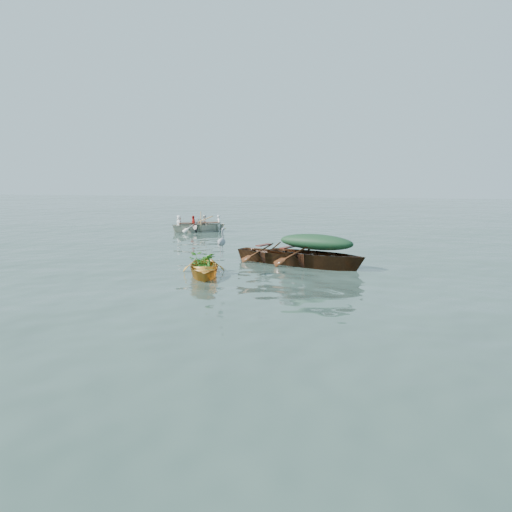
# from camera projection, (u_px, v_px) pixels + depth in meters

# --- Properties ---
(ground) EXTENTS (140.00, 140.00, 0.00)m
(ground) POSITION_uv_depth(u_px,v_px,m) (202.00, 287.00, 13.55)
(ground) COLOR #354B42
(ground) RESTS_ON ground
(yellow_dinghy) EXTENTS (2.37, 3.34, 0.82)m
(yellow_dinghy) POSITION_uv_depth(u_px,v_px,m) (204.00, 276.00, 15.15)
(yellow_dinghy) COLOR orange
(yellow_dinghy) RESTS_ON ground
(green_tarp_boat) EXTENTS (5.07, 2.90, 1.16)m
(green_tarp_boat) POSITION_uv_depth(u_px,v_px,m) (315.00, 267.00, 16.65)
(green_tarp_boat) COLOR #4C2611
(green_tarp_boat) RESTS_ON ground
(open_wooden_boat) EXTENTS (4.40, 2.76, 0.97)m
(open_wooden_boat) POSITION_uv_depth(u_px,v_px,m) (275.00, 263.00, 17.49)
(open_wooden_boat) COLOR #4E2B13
(open_wooden_boat) RESTS_ON ground
(rowed_boat) EXTENTS (4.19, 3.25, 0.98)m
(rowed_boat) POSITION_uv_depth(u_px,v_px,m) (199.00, 232.00, 27.95)
(rowed_boat) COLOR white
(rowed_boat) RESTS_ON ground
(green_tarp_cover) EXTENTS (2.79, 1.60, 0.52)m
(green_tarp_cover) POSITION_uv_depth(u_px,v_px,m) (316.00, 242.00, 16.52)
(green_tarp_cover) COLOR #16371F
(green_tarp_cover) RESTS_ON green_tarp_boat
(thwart_benches) EXTENTS (2.25, 1.50, 0.04)m
(thwart_benches) POSITION_uv_depth(u_px,v_px,m) (276.00, 248.00, 17.42)
(thwart_benches) COLOR #501A12
(thwart_benches) RESTS_ON open_wooden_boat
(heron) EXTENTS (0.41, 0.48, 0.92)m
(heron) POSITION_uv_depth(u_px,v_px,m) (222.00, 247.00, 15.13)
(heron) COLOR #93959B
(heron) RESTS_ON yellow_dinghy
(dinghy_weeds) EXTENTS (0.98, 1.10, 0.60)m
(dinghy_weeds) POSITION_uv_depth(u_px,v_px,m) (204.00, 250.00, 15.59)
(dinghy_weeds) COLOR #336E1C
(dinghy_weeds) RESTS_ON yellow_dinghy
(rowers) EXTENTS (3.06, 2.49, 0.76)m
(rowers) POSITION_uv_depth(u_px,v_px,m) (199.00, 216.00, 27.82)
(rowers) COLOR white
(rowers) RESTS_ON rowed_boat
(oars) EXTENTS (1.88, 2.52, 0.06)m
(oars) POSITION_uv_depth(u_px,v_px,m) (199.00, 222.00, 27.87)
(oars) COLOR olive
(oars) RESTS_ON rowed_boat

